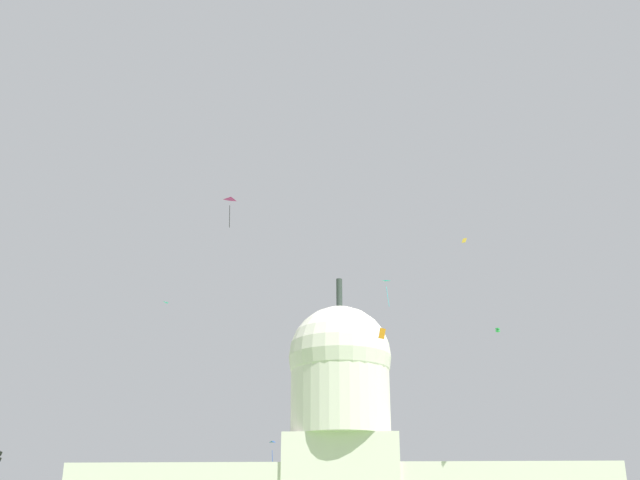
{
  "coord_description": "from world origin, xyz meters",
  "views": [
    {
      "loc": [
        -0.18,
        -25.14,
        2.06
      ],
      "look_at": [
        -3.82,
        65.44,
        37.25
      ],
      "focal_mm": 43.2,
      "sensor_mm": 36.0,
      "label": 1
    }
  ],
  "objects_px": {
    "kite_gold_high": "(464,240)",
    "kite_green_high": "(498,330)",
    "kite_magenta_high": "(231,201)",
    "kite_cyan_high": "(168,304)",
    "kite_blue_low": "(269,446)",
    "kite_orange_mid": "(382,333)",
    "capitol_building": "(341,453)",
    "kite_turquoise_high": "(386,286)"
  },
  "relations": [
    {
      "from": "kite_magenta_high",
      "to": "kite_green_high",
      "type": "height_order",
      "value": "kite_green_high"
    },
    {
      "from": "capitol_building",
      "to": "kite_blue_low",
      "type": "relative_size",
      "value": 63.54
    },
    {
      "from": "kite_green_high",
      "to": "kite_turquoise_high",
      "type": "relative_size",
      "value": 0.29
    },
    {
      "from": "capitol_building",
      "to": "kite_orange_mid",
      "type": "height_order",
      "value": "capitol_building"
    },
    {
      "from": "kite_magenta_high",
      "to": "kite_orange_mid",
      "type": "relative_size",
      "value": 2.82
    },
    {
      "from": "capitol_building",
      "to": "kite_cyan_high",
      "type": "height_order",
      "value": "capitol_building"
    },
    {
      "from": "capitol_building",
      "to": "kite_magenta_high",
      "type": "distance_m",
      "value": 134.0
    },
    {
      "from": "kite_turquoise_high",
      "to": "kite_green_high",
      "type": "bearing_deg",
      "value": -120.25
    },
    {
      "from": "kite_blue_low",
      "to": "kite_orange_mid",
      "type": "xyz_separation_m",
      "value": [
        15.72,
        -8.22,
        13.68
      ]
    },
    {
      "from": "kite_blue_low",
      "to": "kite_cyan_high",
      "type": "relative_size",
      "value": 1.53
    },
    {
      "from": "kite_turquoise_high",
      "to": "kite_orange_mid",
      "type": "xyz_separation_m",
      "value": [
        -1.74,
        -20.23,
        -13.18
      ]
    },
    {
      "from": "kite_green_high",
      "to": "capitol_building",
      "type": "bearing_deg",
      "value": 93.45
    },
    {
      "from": "kite_magenta_high",
      "to": "kite_blue_low",
      "type": "distance_m",
      "value": 34.67
    },
    {
      "from": "kite_orange_mid",
      "to": "kite_magenta_high",
      "type": "bearing_deg",
      "value": 29.99
    },
    {
      "from": "kite_orange_mid",
      "to": "kite_green_high",
      "type": "bearing_deg",
      "value": -110.17
    },
    {
      "from": "kite_orange_mid",
      "to": "kite_turquoise_high",
      "type": "bearing_deg",
      "value": -95.53
    },
    {
      "from": "kite_cyan_high",
      "to": "kite_orange_mid",
      "type": "bearing_deg",
      "value": -126.6
    },
    {
      "from": "capitol_building",
      "to": "kite_gold_high",
      "type": "relative_size",
      "value": 153.0
    },
    {
      "from": "kite_gold_high",
      "to": "kite_turquoise_high",
      "type": "xyz_separation_m",
      "value": [
        -13.99,
        -4.15,
        -9.39
      ]
    },
    {
      "from": "kite_turquoise_high",
      "to": "kite_cyan_high",
      "type": "bearing_deg",
      "value": -44.39
    },
    {
      "from": "kite_turquoise_high",
      "to": "capitol_building",
      "type": "bearing_deg",
      "value": -91.96
    },
    {
      "from": "kite_blue_low",
      "to": "kite_orange_mid",
      "type": "distance_m",
      "value": 22.4
    },
    {
      "from": "kite_gold_high",
      "to": "kite_blue_low",
      "type": "relative_size",
      "value": 0.42
    },
    {
      "from": "kite_blue_low",
      "to": "kite_orange_mid",
      "type": "relative_size",
      "value": 1.71
    },
    {
      "from": "kite_gold_high",
      "to": "kite_magenta_high",
      "type": "bearing_deg",
      "value": 138.26
    },
    {
      "from": "kite_magenta_high",
      "to": "kite_orange_mid",
      "type": "bearing_deg",
      "value": 10.62
    },
    {
      "from": "kite_gold_high",
      "to": "kite_cyan_high",
      "type": "relative_size",
      "value": 0.64
    },
    {
      "from": "kite_cyan_high",
      "to": "kite_gold_high",
      "type": "bearing_deg",
      "value": -101.73
    },
    {
      "from": "kite_gold_high",
      "to": "kite_green_high",
      "type": "height_order",
      "value": "kite_green_high"
    },
    {
      "from": "kite_gold_high",
      "to": "kite_green_high",
      "type": "bearing_deg",
      "value": -11.76
    },
    {
      "from": "kite_gold_high",
      "to": "kite_cyan_high",
      "type": "distance_m",
      "value": 65.32
    },
    {
      "from": "capitol_building",
      "to": "kite_green_high",
      "type": "bearing_deg",
      "value": -30.5
    },
    {
      "from": "kite_gold_high",
      "to": "kite_orange_mid",
      "type": "height_order",
      "value": "kite_gold_high"
    },
    {
      "from": "kite_cyan_high",
      "to": "kite_orange_mid",
      "type": "relative_size",
      "value": 1.11
    },
    {
      "from": "kite_green_high",
      "to": "kite_blue_low",
      "type": "distance_m",
      "value": 108.44
    },
    {
      "from": "kite_gold_high",
      "to": "kite_magenta_high",
      "type": "distance_m",
      "value": 50.72
    },
    {
      "from": "capitol_building",
      "to": "kite_magenta_high",
      "type": "height_order",
      "value": "capitol_building"
    },
    {
      "from": "kite_gold_high",
      "to": "kite_orange_mid",
      "type": "bearing_deg",
      "value": 149.81
    },
    {
      "from": "kite_magenta_high",
      "to": "kite_green_high",
      "type": "xyz_separation_m",
      "value": [
        53.54,
        107.75,
        10.4
      ]
    },
    {
      "from": "kite_turquoise_high",
      "to": "kite_orange_mid",
      "type": "distance_m",
      "value": 24.2
    },
    {
      "from": "capitol_building",
      "to": "kite_green_high",
      "type": "distance_m",
      "value": 56.02
    },
    {
      "from": "kite_gold_high",
      "to": "kite_orange_mid",
      "type": "distance_m",
      "value": 36.76
    }
  ]
}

